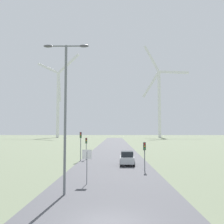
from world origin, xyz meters
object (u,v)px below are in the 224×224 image
traffic_light_post_mid_left (86,144)px  wind_turbine_center (159,96)px  traffic_light_post_near_left (81,140)px  stop_sign_near (87,160)px  car_approaching (127,158)px  streetlamp (65,100)px  traffic_light_post_near_right (145,150)px  wind_turbine_left (58,97)px

traffic_light_post_mid_left → wind_turbine_center: size_ratio=0.05×
traffic_light_post_near_left → stop_sign_near: bearing=-80.7°
traffic_light_post_near_left → car_approaching: (6.78, -4.68, -2.26)m
wind_turbine_center → streetlamp: bearing=-101.8°
traffic_light_post_near_right → traffic_light_post_mid_left: traffic_light_post_mid_left is taller
traffic_light_post_near_left → wind_turbine_center: bearing=76.1°
traffic_light_post_near_right → wind_turbine_center: bearing=79.8°
car_approaching → wind_turbine_left: size_ratio=0.07×
traffic_light_post_mid_left → car_approaching: size_ratio=0.83×
streetlamp → car_approaching: (5.15, 16.16, -5.79)m
car_approaching → traffic_light_post_near_right: bearing=-70.8°
streetlamp → wind_turbine_left: 173.44m
stop_sign_near → traffic_light_post_near_right: size_ratio=0.90×
stop_sign_near → traffic_light_post_near_right: traffic_light_post_near_right is taller
car_approaching → traffic_light_post_mid_left: bearing=132.5°
streetlamp → traffic_light_post_near_left: 21.20m
streetlamp → car_approaching: bearing=72.3°
traffic_light_post_near_right → car_approaching: 5.53m
streetlamp → stop_sign_near: (1.17, 3.77, -4.67)m
streetlamp → traffic_light_post_mid_left: streetlamp is taller
wind_turbine_left → wind_turbine_center: bearing=2.7°
traffic_light_post_near_right → wind_turbine_left: (-44.52, 156.72, 26.59)m
stop_sign_near → car_approaching: (3.98, 12.38, -1.11)m
car_approaching → wind_turbine_left: (-42.76, 151.68, 28.05)m
traffic_light_post_near_left → traffic_light_post_mid_left: size_ratio=1.27×
traffic_light_post_near_left → wind_turbine_left: (-35.98, 147.00, 25.79)m
traffic_light_post_near_left → traffic_light_post_near_right: size_ratio=1.35×
stop_sign_near → traffic_light_post_mid_left: (-2.17, 19.10, 0.50)m
traffic_light_post_mid_left → traffic_light_post_near_left: bearing=-107.2°
streetlamp → traffic_light_post_near_right: size_ratio=3.34×
stop_sign_near → wind_turbine_center: wind_turbine_center is taller
traffic_light_post_near_right → wind_turbine_center: (28.85, 160.21, 27.60)m
wind_turbine_left → streetlamp: bearing=-77.4°
traffic_light_post_near_left → wind_turbine_left: bearing=103.8°
traffic_light_post_near_right → car_approaching: bearing=109.2°
traffic_light_post_mid_left → car_approaching: (6.15, -6.71, -1.61)m
car_approaching → wind_turbine_center: size_ratio=0.06×
traffic_light_post_near_right → wind_turbine_left: bearing=105.9°
wind_turbine_center → traffic_light_post_near_left: bearing=-103.9°
streetlamp → traffic_light_post_near_left: (-1.63, 20.84, -3.52)m
traffic_light_post_mid_left → wind_turbine_left: size_ratio=0.06×
traffic_light_post_near_right → traffic_light_post_mid_left: 14.17m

